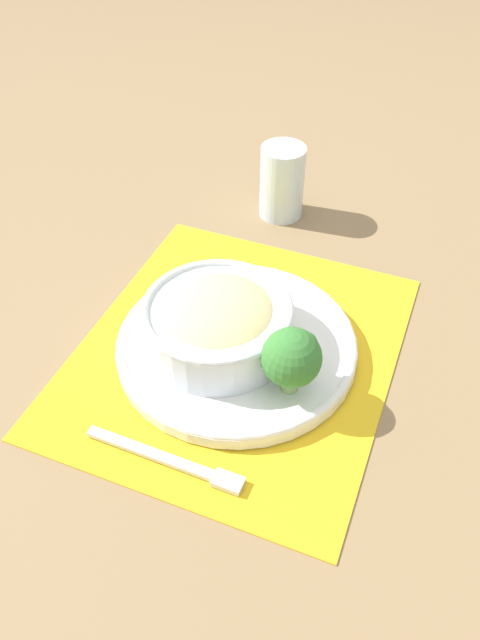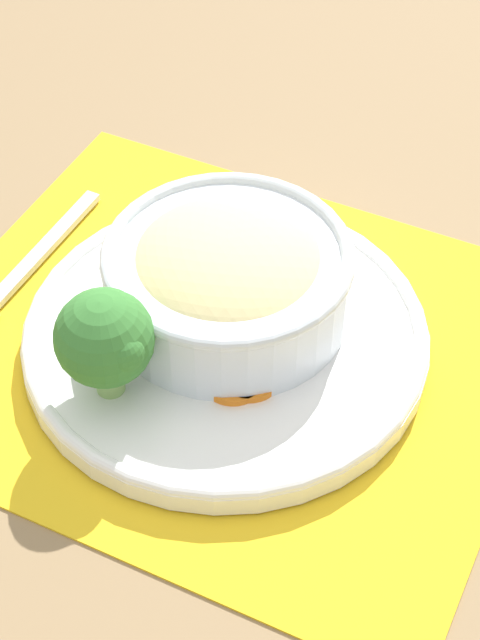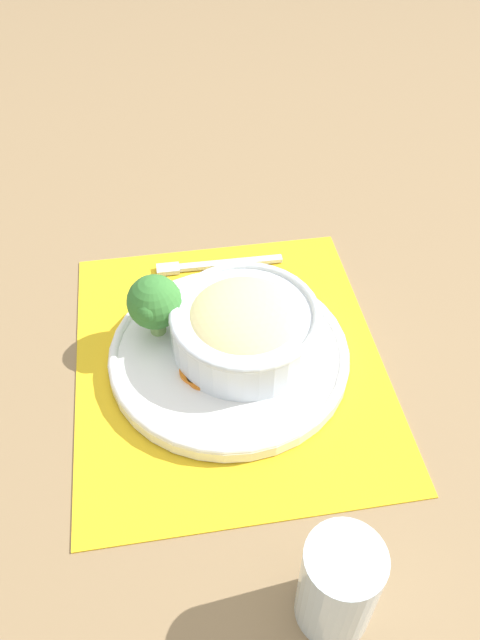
{
  "view_description": "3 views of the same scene",
  "coord_description": "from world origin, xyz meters",
  "px_view_note": "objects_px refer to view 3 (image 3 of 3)",
  "views": [
    {
      "loc": [
        0.5,
        0.2,
        0.57
      ],
      "look_at": [
        -0.02,
        -0.0,
        0.04
      ],
      "focal_mm": 35.0,
      "sensor_mm": 36.0,
      "label": 1
    },
    {
      "loc": [
        -0.23,
        0.48,
        0.59
      ],
      "look_at": [
        -0.01,
        0.0,
        0.04
      ],
      "focal_mm": 60.0,
      "sensor_mm": 36.0,
      "label": 2
    },
    {
      "loc": [
        -0.5,
        0.07,
        0.6
      ],
      "look_at": [
        0.02,
        -0.02,
        0.05
      ],
      "focal_mm": 35.0,
      "sensor_mm": 36.0,
      "label": 3
    }
  ],
  "objects_px": {
    "water_glass": "(338,588)",
    "fork": "(207,265)",
    "broccoli_floret": "(154,303)",
    "bowl": "(245,325)"
  },
  "relations": [
    {
      "from": "broccoli_floret",
      "to": "water_glass",
      "type": "bearing_deg",
      "value": -160.28
    },
    {
      "from": "water_glass",
      "to": "broccoli_floret",
      "type": "bearing_deg",
      "value": 19.72
    },
    {
      "from": "water_glass",
      "to": "bowl",
      "type": "bearing_deg",
      "value": 4.37
    },
    {
      "from": "broccoli_floret",
      "to": "fork",
      "type": "bearing_deg",
      "value": -31.46
    },
    {
      "from": "bowl",
      "to": "water_glass",
      "type": "bearing_deg",
      "value": -175.63
    },
    {
      "from": "water_glass",
      "to": "fork",
      "type": "distance_m",
      "value": 0.49
    },
    {
      "from": "bowl",
      "to": "fork",
      "type": "distance_m",
      "value": 0.18
    },
    {
      "from": "fork",
      "to": "water_glass",
      "type": "bearing_deg",
      "value": -172.58
    },
    {
      "from": "water_glass",
      "to": "fork",
      "type": "xyz_separation_m",
      "value": [
        0.49,
        0.05,
        -0.04
      ]
    },
    {
      "from": "bowl",
      "to": "fork",
      "type": "relative_size",
      "value": 0.99
    }
  ]
}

